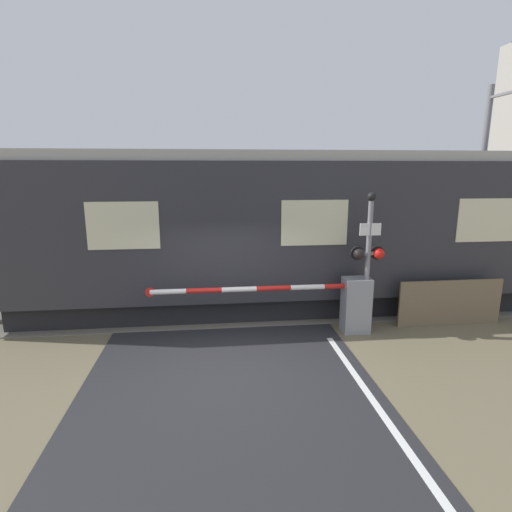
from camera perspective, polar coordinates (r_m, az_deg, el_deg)
name	(u,v)px	position (r m, az deg, el deg)	size (l,w,h in m)	color
ground_plane	(228,367)	(7.84, -4.06, -15.49)	(80.00, 80.00, 0.00)	#6B6047
track_bed	(222,305)	(10.96, -4.81, -7.02)	(36.00, 3.20, 0.13)	#666056
train	(299,229)	(10.71, 6.22, 3.84)	(15.36, 3.10, 4.07)	black
crossing_barrier	(342,303)	(9.25, 12.21, -6.53)	(4.94, 0.44, 1.27)	gray
signal_post	(368,256)	(9.04, 15.74, 0.04)	(0.75, 0.26, 3.17)	gray
catenary_pole	(481,179)	(15.76, 29.50, 9.55)	(0.20, 1.90, 6.32)	slate
roadside_fence	(450,303)	(10.57, 25.99, -6.02)	(2.54, 0.06, 1.10)	#726047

